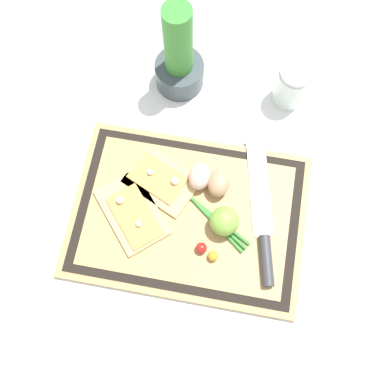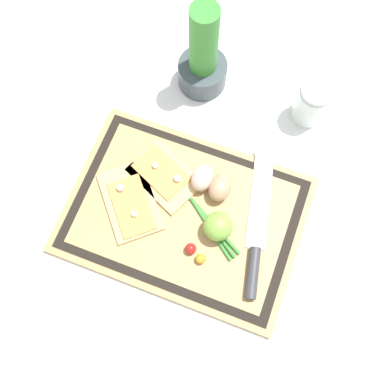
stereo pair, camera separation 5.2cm
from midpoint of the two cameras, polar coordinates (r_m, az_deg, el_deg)
ground_plane at (r=0.93m, az=-2.06°, el=-3.23°), size 6.00×6.00×0.00m
cutting_board at (r=0.92m, az=-2.08°, el=-3.11°), size 0.48×0.34×0.02m
pizza_slice_near at (r=0.92m, az=-9.18°, el=-2.79°), size 0.18×0.18×0.02m
pizza_slice_far at (r=0.94m, az=-5.54°, el=1.33°), size 0.17×0.15×0.02m
knife at (r=0.91m, az=7.50°, el=-5.34°), size 0.10×0.32×0.02m
egg_brown at (r=0.91m, az=1.77°, el=0.99°), size 0.04×0.06×0.04m
egg_pink at (r=0.92m, az=-0.63°, el=1.86°), size 0.04×0.06×0.04m
lime at (r=0.88m, az=2.46°, el=-3.88°), size 0.06×0.06×0.06m
cherry_tomato_red at (r=0.89m, az=-0.49°, el=-7.27°), size 0.02×0.02×0.02m
cherry_tomato_yellow at (r=0.89m, az=0.99°, el=-8.29°), size 0.02×0.02×0.02m
scallion_bunch at (r=0.92m, az=-1.41°, el=-1.21°), size 0.26×0.18×0.01m
herb_pot at (r=1.00m, az=-3.23°, el=16.24°), size 0.11×0.11×0.23m
sauce_jar at (r=1.02m, az=11.03°, el=12.86°), size 0.07×0.07×0.10m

